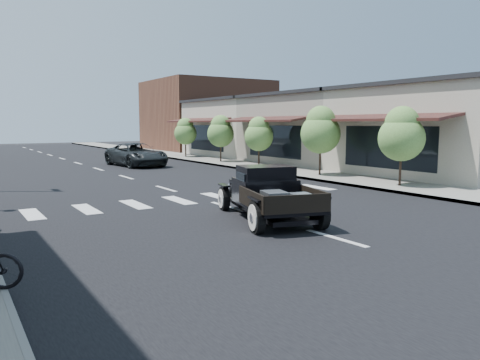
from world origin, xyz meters
TOP-DOWN VIEW (x-y plane):
  - ground at (0.00, 0.00)m, footprint 120.00×120.00m
  - road at (0.00, 15.00)m, footprint 14.00×80.00m
  - road_markings at (0.00, 10.00)m, footprint 12.00×60.00m
  - sidewalk_right at (8.50, 15.00)m, footprint 3.00×80.00m
  - storefront_near at (15.00, 4.00)m, footprint 10.00×9.00m
  - storefront_mid at (15.00, 13.00)m, footprint 10.00×9.00m
  - storefront_far at (15.00, 22.00)m, footprint 10.00×9.00m
  - far_building_right at (15.50, 32.00)m, footprint 11.00×10.00m
  - small_tree_a at (8.30, 1.86)m, footprint 1.90×1.90m
  - small_tree_b at (8.30, 6.79)m, footprint 1.99×1.99m
  - small_tree_c at (8.30, 12.21)m, footprint 1.73×1.73m
  - small_tree_d at (8.30, 16.80)m, footprint 1.82×1.82m
  - small_tree_e at (8.30, 22.28)m, footprint 1.74×1.74m
  - hotrod_pickup at (-0.06, -0.33)m, footprint 3.23×4.89m
  - second_car at (2.68, 17.87)m, footprint 2.90×5.46m

SIDE VIEW (x-z plane):
  - ground at x=0.00m, z-range 0.00..0.00m
  - road_markings at x=0.00m, z-range -0.03..0.03m
  - road at x=0.00m, z-range 0.00..0.02m
  - sidewalk_right at x=8.50m, z-range 0.00..0.15m
  - second_car at x=2.68m, z-range 0.00..1.46m
  - hotrod_pickup at x=-0.06m, z-range 0.00..1.56m
  - small_tree_c at x=8.30m, z-range 0.15..3.03m
  - small_tree_e at x=8.30m, z-range 0.15..3.05m
  - small_tree_d at x=8.30m, z-range 0.15..3.18m
  - small_tree_a at x=8.30m, z-range 0.15..3.31m
  - small_tree_b at x=8.30m, z-range 0.15..3.47m
  - storefront_near at x=15.00m, z-range 0.00..4.50m
  - storefront_mid at x=15.00m, z-range 0.00..4.50m
  - storefront_far at x=15.00m, z-range 0.00..4.50m
  - far_building_right at x=15.50m, z-range 0.00..7.00m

